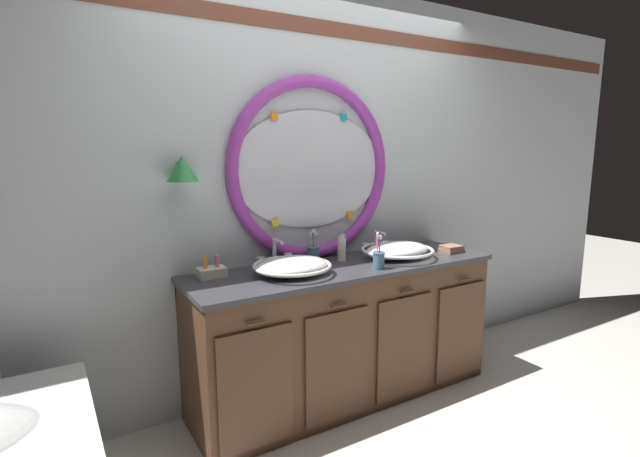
# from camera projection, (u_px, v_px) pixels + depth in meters

# --- Properties ---
(ground_plane) EXTENTS (14.00, 14.00, 0.00)m
(ground_plane) POSITION_uv_depth(u_px,v_px,m) (364.00, 416.00, 2.81)
(ground_plane) COLOR silver
(back_wall_assembly) EXTENTS (6.40, 0.26, 2.60)m
(back_wall_assembly) POSITION_uv_depth(u_px,v_px,m) (313.00, 190.00, 3.07)
(back_wall_assembly) COLOR silver
(back_wall_assembly) RESTS_ON ground_plane
(vanity_counter) EXTENTS (2.00, 0.60, 0.87)m
(vanity_counter) POSITION_uv_depth(u_px,v_px,m) (345.00, 331.00, 2.98)
(vanity_counter) COLOR brown
(vanity_counter) RESTS_ON ground_plane
(sink_basin_left) EXTENTS (0.45, 0.45, 0.10)m
(sink_basin_left) POSITION_uv_depth(u_px,v_px,m) (292.00, 266.00, 2.67)
(sink_basin_left) COLOR white
(sink_basin_left) RESTS_ON vanity_counter
(sink_basin_right) EXTENTS (0.48, 0.48, 0.10)m
(sink_basin_right) POSITION_uv_depth(u_px,v_px,m) (397.00, 250.00, 3.07)
(sink_basin_right) COLOR white
(sink_basin_right) RESTS_ON vanity_counter
(faucet_set_left) EXTENTS (0.24, 0.13, 0.18)m
(faucet_set_left) POSITION_uv_depth(u_px,v_px,m) (275.00, 255.00, 2.86)
(faucet_set_left) COLOR silver
(faucet_set_left) RESTS_ON vanity_counter
(faucet_set_right) EXTENTS (0.24, 0.13, 0.15)m
(faucet_set_right) POSITION_uv_depth(u_px,v_px,m) (376.00, 243.00, 3.26)
(faucet_set_right) COLOR silver
(faucet_set_right) RESTS_ON vanity_counter
(toothbrush_holder_left) EXTENTS (0.08, 0.08, 0.22)m
(toothbrush_holder_left) POSITION_uv_depth(u_px,v_px,m) (313.00, 253.00, 2.97)
(toothbrush_holder_left) COLOR slate
(toothbrush_holder_left) RESTS_ON vanity_counter
(toothbrush_holder_right) EXTENTS (0.08, 0.08, 0.22)m
(toothbrush_holder_right) POSITION_uv_depth(u_px,v_px,m) (379.00, 259.00, 2.80)
(toothbrush_holder_right) COLOR slate
(toothbrush_holder_right) RESTS_ON vanity_counter
(soap_dispenser) EXTENTS (0.05, 0.06, 0.18)m
(soap_dispenser) POSITION_uv_depth(u_px,v_px,m) (342.00, 249.00, 2.99)
(soap_dispenser) COLOR #EFE5C6
(soap_dispenser) RESTS_ON vanity_counter
(folded_hand_towel) EXTENTS (0.15, 0.12, 0.05)m
(folded_hand_towel) POSITION_uv_depth(u_px,v_px,m) (451.00, 249.00, 3.24)
(folded_hand_towel) COLOR #936B56
(folded_hand_towel) RESTS_ON vanity_counter
(toiletry_basket) EXTENTS (0.15, 0.10, 0.13)m
(toiletry_basket) POSITION_uv_depth(u_px,v_px,m) (212.00, 271.00, 2.62)
(toiletry_basket) COLOR beige
(toiletry_basket) RESTS_ON vanity_counter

